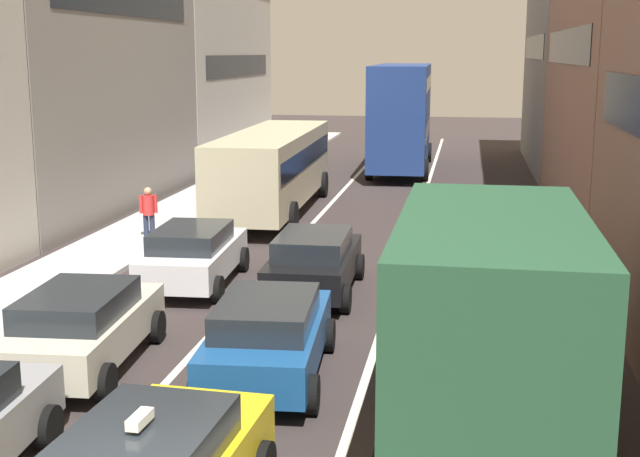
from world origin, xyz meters
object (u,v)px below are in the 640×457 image
sedan_left_lane_third (193,254)px  bus_mid_queue_primary (273,164)px  wagon_left_lane_second (82,326)px  hatchback_centre_lane_third (314,261)px  pedestrian_mid_sidewalk (149,211)px  sedan_right_lane_behind_truck (473,277)px  bus_far_queue_secondary (402,112)px  sedan_centre_lane_second (268,335)px  removalist_box_truck (488,317)px

sedan_left_lane_third → bus_mid_queue_primary: 9.81m
wagon_left_lane_second → hatchback_centre_lane_third: same height
pedestrian_mid_sidewalk → wagon_left_lane_second: bearing=174.8°
hatchback_centre_lane_third → wagon_left_lane_second: bearing=148.0°
sedan_right_lane_behind_truck → bus_far_queue_secondary: size_ratio=0.42×
sedan_centre_lane_second → bus_far_queue_secondary: 27.41m
sedan_left_lane_third → sedan_right_lane_behind_truck: bearing=-101.8°
wagon_left_lane_second → bus_far_queue_secondary: bus_far_queue_secondary is taller
sedan_centre_lane_second → bus_mid_queue_primary: (-3.44, 15.44, 0.96)m
sedan_centre_lane_second → sedan_right_lane_behind_truck: (3.54, 4.66, 0.00)m
removalist_box_truck → sedan_left_lane_third: removalist_box_truck is taller
wagon_left_lane_second → removalist_box_truck: bearing=-109.8°
bus_far_queue_secondary → pedestrian_mid_sidewalk: (-6.28, -17.05, -1.88)m
sedan_right_lane_behind_truck → bus_mid_queue_primary: bearing=29.2°
removalist_box_truck → sedan_left_lane_third: (-6.90, 7.76, -1.18)m
sedan_centre_lane_second → pedestrian_mid_sidewalk: (-6.11, 10.28, 0.15)m
hatchback_centre_lane_third → sedan_left_lane_third: (-3.05, 0.24, 0.00)m
wagon_left_lane_second → bus_mid_queue_primary: bearing=-4.0°
wagon_left_lane_second → sedan_centre_lane_second: bearing=-92.9°
removalist_box_truck → pedestrian_mid_sidewalk: (-9.79, 12.36, -1.03)m
sedan_centre_lane_second → sedan_left_lane_third: bearing=25.5°
sedan_right_lane_behind_truck → bus_far_queue_secondary: bearing=4.7°
sedan_centre_lane_second → hatchback_centre_lane_third: 5.45m
hatchback_centre_lane_third → bus_far_queue_secondary: bearing=-2.1°
removalist_box_truck → sedan_centre_lane_second: 4.39m
removalist_box_truck → sedan_right_lane_behind_truck: removalist_box_truck is taller
bus_mid_queue_primary → hatchback_centre_lane_third: bearing=-163.2°
sedan_centre_lane_second → wagon_left_lane_second: size_ratio=1.00×
bus_mid_queue_primary → pedestrian_mid_sidewalk: size_ratio=6.36×
bus_far_queue_secondary → pedestrian_mid_sidewalk: bearing=158.3°
removalist_box_truck → wagon_left_lane_second: size_ratio=1.75×
removalist_box_truck → bus_far_queue_secondary: 29.63m
wagon_left_lane_second → hatchback_centre_lane_third: bearing=-34.7°
wagon_left_lane_second → sedan_right_lane_behind_truck: (6.98, 4.72, 0.00)m
sedan_right_lane_behind_truck → removalist_box_truck: bearing=177.5°
removalist_box_truck → wagon_left_lane_second: removalist_box_truck is taller
sedan_centre_lane_second → wagon_left_lane_second: (-3.44, -0.06, 0.00)m
bus_mid_queue_primary → sedan_right_lane_behind_truck: bearing=-148.4°
sedan_left_lane_third → sedan_right_lane_behind_truck: same height
sedan_right_lane_behind_truck → pedestrian_mid_sidewalk: size_ratio=2.66×
sedan_left_lane_third → hatchback_centre_lane_third: bearing=-97.5°
sedan_centre_lane_second → bus_mid_queue_primary: 15.85m
sedan_centre_lane_second → sedan_left_lane_third: same height
sedan_right_lane_behind_truck → pedestrian_mid_sidewalk: bearing=56.0°
wagon_left_lane_second → hatchback_centre_lane_third: size_ratio=1.02×
sedan_right_lane_behind_truck → bus_mid_queue_primary: (-6.98, 10.78, 0.96)m
wagon_left_lane_second → bus_far_queue_secondary: 27.71m
hatchback_centre_lane_third → bus_far_queue_secondary: (0.34, 21.89, 2.03)m
bus_mid_queue_primary → pedestrian_mid_sidewalk: bearing=151.3°
sedan_centre_lane_second → hatchback_centre_lane_third: bearing=-2.2°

